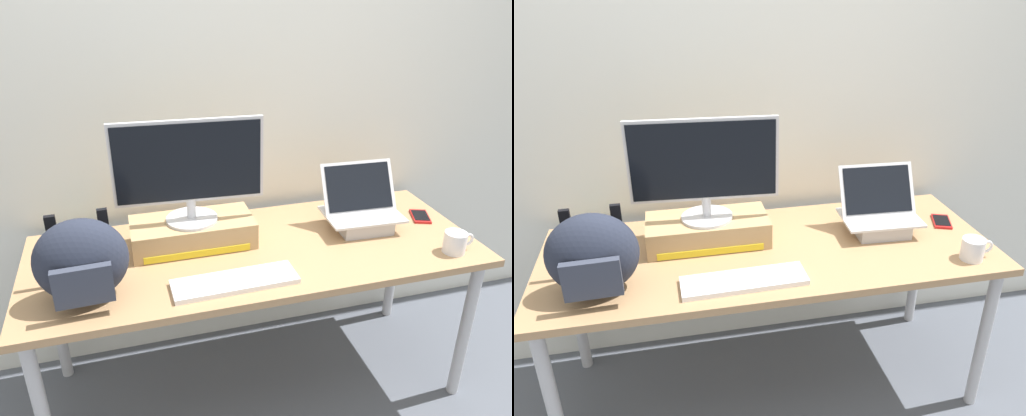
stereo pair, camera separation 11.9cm
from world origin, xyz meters
TOP-DOWN VIEW (x-y plane):
  - ground_plane at (0.00, 0.00)m, footprint 20.00×20.00m
  - back_wall at (0.00, 0.46)m, footprint 7.00×0.10m
  - desk at (0.00, 0.00)m, footprint 1.82×0.72m
  - toner_box_yellow at (-0.24, 0.10)m, footprint 0.49×0.24m
  - desktop_monitor at (-0.24, 0.10)m, footprint 0.58×0.21m
  - open_laptop at (0.49, 0.05)m, footprint 0.34×0.25m
  - external_keyboard at (-0.14, -0.23)m, footprint 0.46×0.15m
  - messenger_backpack at (-0.65, -0.17)m, footprint 0.32×0.25m
  - coffee_mug at (0.76, -0.25)m, footprint 0.13×0.09m
  - cell_phone at (0.80, 0.06)m, footprint 0.12×0.15m
  - plush_toy at (-0.71, 0.24)m, footprint 0.11×0.11m

SIDE VIEW (x-z plane):
  - ground_plane at x=0.00m, z-range 0.00..0.00m
  - desk at x=0.00m, z-range 0.29..1.01m
  - cell_phone at x=0.80m, z-range 0.72..0.73m
  - external_keyboard at x=-0.14m, z-range 0.72..0.75m
  - coffee_mug at x=0.76m, z-range 0.72..0.81m
  - plush_toy at x=-0.71m, z-range 0.72..0.83m
  - toner_box_yellow at x=-0.24m, z-range 0.72..0.83m
  - open_laptop at x=0.49m, z-range 0.65..0.92m
  - messenger_backpack at x=-0.65m, z-range 0.72..1.02m
  - desktop_monitor at x=-0.24m, z-range 0.84..1.26m
  - back_wall at x=0.00m, z-range 0.00..2.60m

